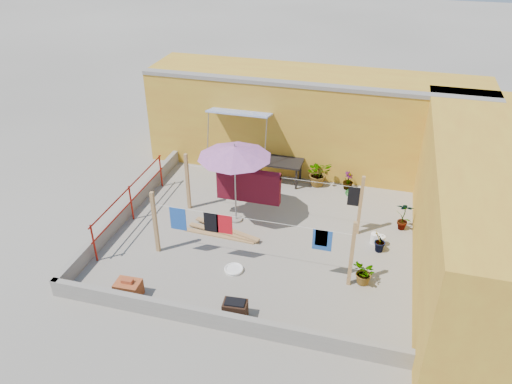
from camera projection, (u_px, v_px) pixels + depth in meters
The scene contains 21 objects.
ground at pixel (263, 235), 13.82m from camera, with size 80.00×80.00×0.00m, color #9E998E.
wall_back at pixel (313, 120), 16.78m from camera, with size 11.00×3.27×3.21m.
wall_right at pixel (475, 214), 11.82m from camera, with size 2.40×9.00×3.20m, color gold.
parapet_front at pixel (221, 321), 10.73m from camera, with size 8.30×0.16×0.44m, color gray.
parapet_left at pixel (129, 208), 14.63m from camera, with size 0.16×7.30×0.44m, color gray.
red_railing at pixel (130, 198), 14.16m from camera, with size 0.05×4.20×1.10m.
clothesline_rig at pixel (250, 191), 13.87m from camera, with size 5.09×2.35×1.80m.
patio_umbrella at pixel (235, 152), 13.36m from camera, with size 2.68×2.68×2.43m.
outdoor_table at pixel (277, 163), 16.11m from camera, with size 1.64×0.84×0.76m.
brick_stack at pixel (129, 289), 11.59m from camera, with size 0.60×0.45×0.51m.
lumber_pile at pixel (223, 232), 13.83m from camera, with size 2.21×0.72×0.13m.
brazier at pixel (235, 310), 11.00m from camera, with size 0.56×0.40×0.48m.
white_basin at pixel (234, 269), 12.49m from camera, with size 0.48×0.48×0.08m.
water_jug_a at pixel (374, 238), 13.43m from camera, with size 0.22×0.22×0.35m.
water_jug_b at pixel (381, 241), 13.33m from camera, with size 0.23×0.23×0.35m.
green_hose at pixel (354, 193), 15.73m from camera, with size 0.56×0.56×0.08m.
plant_back_a at pixel (318, 173), 16.02m from camera, with size 0.78×0.68×0.87m, color #1E5D1A.
plant_back_b at pixel (348, 181), 15.87m from camera, with size 0.33×0.33×0.59m, color #1E5D1A.
plant_right_a at pixel (404, 216), 13.85m from camera, with size 0.47×0.32×0.90m, color #1E5D1A.
plant_right_b at pixel (379, 242), 13.02m from camera, with size 0.36×0.29×0.65m, color #1E5D1A.
plant_right_c at pixel (365, 273), 11.93m from camera, with size 0.58×0.50×0.64m, color #1E5D1A.
Camera 1 is at (2.79, -10.93, 8.07)m, focal length 35.00 mm.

